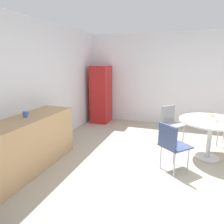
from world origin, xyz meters
TOP-DOWN VIEW (x-y plane):
  - ground_plane at (0.00, 0.00)m, footprint 6.00×6.00m
  - wall_back at (0.00, 3.00)m, footprint 6.00×0.10m
  - wall_side_right at (3.00, 0.00)m, footprint 0.10×6.00m
  - counter_block at (-0.63, 2.65)m, footprint 2.10×0.60m
  - locker_cabinet at (2.55, 2.55)m, footprint 0.60×0.50m
  - round_table at (0.86, -0.30)m, footprint 1.14×1.14m
  - chair_gray at (1.50, 0.45)m, footprint 0.59×0.59m
  - chair_navy at (0.12, 0.36)m, footprint 0.59×0.59m
  - fruit_bowl at (0.84, -0.31)m, footprint 0.23×0.23m
  - mug_white at (-0.49, 2.69)m, footprint 0.13×0.08m

SIDE VIEW (x-z plane):
  - ground_plane at x=0.00m, z-range 0.00..0.00m
  - counter_block at x=-0.63m, z-range 0.00..0.90m
  - chair_gray at x=1.50m, z-range 0.11..0.94m
  - chair_navy at x=0.12m, z-range 0.11..0.94m
  - round_table at x=0.86m, z-range 0.25..1.00m
  - fruit_bowl at x=0.84m, z-range 0.74..0.85m
  - locker_cabinet at x=2.55m, z-range 0.00..1.68m
  - mug_white at x=-0.49m, z-range 0.90..1.00m
  - wall_back at x=0.00m, z-range 0.00..2.60m
  - wall_side_right at x=3.00m, z-range 0.00..2.60m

